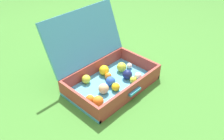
# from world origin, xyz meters

# --- Properties ---
(ground_plane) EXTENTS (16.00, 16.00, 0.00)m
(ground_plane) POSITION_xyz_m (0.00, 0.00, 0.00)
(ground_plane) COLOR #3D7A2D
(open_suitcase) EXTENTS (0.63, 0.57, 0.49)m
(open_suitcase) POSITION_xyz_m (-0.08, 0.02, 0.11)
(open_suitcase) COLOR #4799C6
(open_suitcase) RESTS_ON ground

